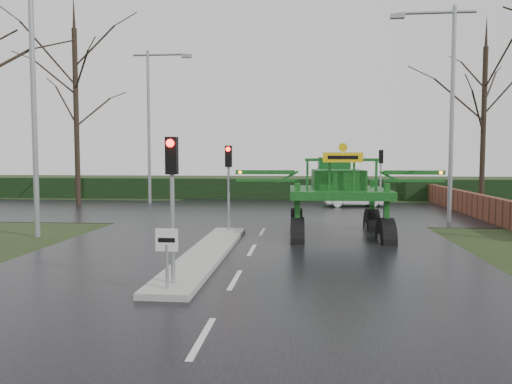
# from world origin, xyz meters

# --- Properties ---
(ground) EXTENTS (140.00, 140.00, 0.00)m
(ground) POSITION_xyz_m (0.00, 0.00, 0.00)
(ground) COLOR black
(ground) RESTS_ON ground
(road_main) EXTENTS (14.00, 80.00, 0.02)m
(road_main) POSITION_xyz_m (0.00, 10.00, 0.00)
(road_main) COLOR black
(road_main) RESTS_ON ground
(road_cross) EXTENTS (80.00, 12.00, 0.02)m
(road_cross) POSITION_xyz_m (0.00, 16.00, 0.01)
(road_cross) COLOR black
(road_cross) RESTS_ON ground
(median_island) EXTENTS (1.20, 10.00, 0.16)m
(median_island) POSITION_xyz_m (-1.30, 3.00, 0.09)
(median_island) COLOR gray
(median_island) RESTS_ON ground
(hedge_row) EXTENTS (44.00, 0.90, 1.50)m
(hedge_row) POSITION_xyz_m (0.00, 24.00, 0.75)
(hedge_row) COLOR black
(hedge_row) RESTS_ON ground
(brick_wall) EXTENTS (0.40, 20.00, 1.20)m
(brick_wall) POSITION_xyz_m (10.50, 16.00, 0.60)
(brick_wall) COLOR #592D1E
(brick_wall) RESTS_ON ground
(keep_left_sign) EXTENTS (0.50, 0.07, 1.35)m
(keep_left_sign) POSITION_xyz_m (-1.30, -1.50, 1.06)
(keep_left_sign) COLOR gray
(keep_left_sign) RESTS_ON ground
(traffic_signal_near) EXTENTS (0.26, 0.33, 3.52)m
(traffic_signal_near) POSITION_xyz_m (-1.30, -1.01, 2.59)
(traffic_signal_near) COLOR gray
(traffic_signal_near) RESTS_ON ground
(traffic_signal_mid) EXTENTS (0.26, 0.33, 3.52)m
(traffic_signal_mid) POSITION_xyz_m (-1.30, 7.49, 2.59)
(traffic_signal_mid) COLOR gray
(traffic_signal_mid) RESTS_ON ground
(traffic_signal_far) EXTENTS (0.26, 0.33, 3.52)m
(traffic_signal_far) POSITION_xyz_m (6.50, 20.01, 2.59)
(traffic_signal_far) COLOR gray
(traffic_signal_far) RESTS_ON ground
(street_light_left_near) EXTENTS (3.85, 0.30, 10.00)m
(street_light_left_near) POSITION_xyz_m (-8.19, 6.00, 5.99)
(street_light_left_near) COLOR gray
(street_light_left_near) RESTS_ON ground
(street_light_right) EXTENTS (3.85, 0.30, 10.00)m
(street_light_right) POSITION_xyz_m (8.19, 12.00, 5.99)
(street_light_right) COLOR gray
(street_light_right) RESTS_ON ground
(street_light_left_far) EXTENTS (3.85, 0.30, 10.00)m
(street_light_left_far) POSITION_xyz_m (-8.19, 20.00, 5.99)
(street_light_left_far) COLOR gray
(street_light_left_far) RESTS_ON ground
(tree_left_far) EXTENTS (7.70, 7.70, 13.26)m
(tree_left_far) POSITION_xyz_m (-12.50, 18.00, 7.15)
(tree_left_far) COLOR black
(tree_left_far) RESTS_ON ground
(tree_right_far) EXTENTS (7.00, 7.00, 12.05)m
(tree_right_far) POSITION_xyz_m (13.00, 21.00, 6.50)
(tree_right_far) COLOR black
(tree_right_far) RESTS_ON ground
(crop_sprayer) EXTENTS (7.98, 5.07, 4.46)m
(crop_sprayer) POSITION_xyz_m (1.45, 6.22, 2.11)
(crop_sprayer) COLOR black
(crop_sprayer) RESTS_ON ground
(white_sedan) EXTENTS (3.90, 1.79, 1.24)m
(white_sedan) POSITION_xyz_m (4.75, 19.15, 0.00)
(white_sedan) COLOR white
(white_sedan) RESTS_ON ground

